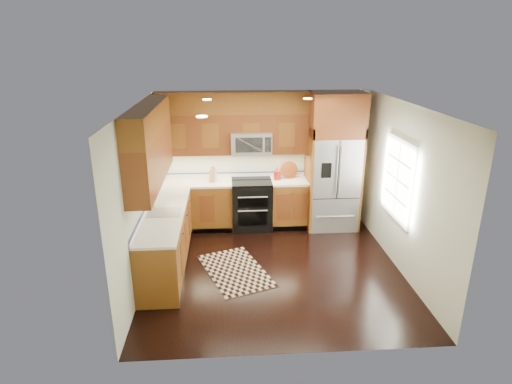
{
  "coord_description": "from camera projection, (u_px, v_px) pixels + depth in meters",
  "views": [
    {
      "loc": [
        -0.7,
        -6.04,
        3.46
      ],
      "look_at": [
        -0.24,
        0.6,
        1.1
      ],
      "focal_mm": 30.0,
      "sensor_mm": 36.0,
      "label": 1
    }
  ],
  "objects": [
    {
      "name": "range",
      "position": [
        252.0,
        204.0,
        8.28
      ],
      "size": [
        0.76,
        0.67,
        0.95
      ],
      "color": "black",
      "rests_on": "ground"
    },
    {
      "name": "upper_cabinets",
      "position": [
        200.0,
        132.0,
        7.15
      ],
      "size": [
        2.85,
        3.0,
        1.15
      ],
      "color": "brown",
      "rests_on": "ground"
    },
    {
      "name": "sink_faucet",
      "position": [
        162.0,
        209.0,
        6.65
      ],
      "size": [
        0.54,
        0.44,
        0.37
      ],
      "color": "#B2B2B7",
      "rests_on": "countertop"
    },
    {
      "name": "base_cabinets",
      "position": [
        199.0,
        223.0,
        7.5
      ],
      "size": [
        2.85,
        3.0,
        0.9
      ],
      "color": "brown",
      "rests_on": "ground"
    },
    {
      "name": "knife_block",
      "position": [
        213.0,
        175.0,
        8.09
      ],
      "size": [
        0.14,
        0.17,
        0.29
      ],
      "color": "tan",
      "rests_on": "countertop"
    },
    {
      "name": "cutting_board",
      "position": [
        289.0,
        177.0,
        8.31
      ],
      "size": [
        0.38,
        0.38,
        0.02
      ],
      "primitive_type": "cylinder",
      "rotation": [
        0.0,
        0.0,
        0.15
      ],
      "color": "brown",
      "rests_on": "countertop"
    },
    {
      "name": "rug",
      "position": [
        235.0,
        270.0,
        6.81
      ],
      "size": [
        1.28,
        1.61,
        0.01
      ],
      "primitive_type": "cube",
      "rotation": [
        0.0,
        0.0,
        0.35
      ],
      "color": "black",
      "rests_on": "ground"
    },
    {
      "name": "ground",
      "position": [
        274.0,
        268.0,
        6.88
      ],
      "size": [
        4.0,
        4.0,
        0.0
      ],
      "primitive_type": "plane",
      "color": "black",
      "rests_on": "ground"
    },
    {
      "name": "microwave",
      "position": [
        251.0,
        143.0,
        8.0
      ],
      "size": [
        0.76,
        0.4,
        0.42
      ],
      "color": "#B2B2B7",
      "rests_on": "ground"
    },
    {
      "name": "wall_back",
      "position": [
        263.0,
        158.0,
        8.33
      ],
      "size": [
        4.0,
        0.02,
        2.6
      ],
      "primitive_type": "cube",
      "color": "silver",
      "rests_on": "ground"
    },
    {
      "name": "wall_left",
      "position": [
        140.0,
        196.0,
        6.32
      ],
      "size": [
        0.02,
        4.0,
        2.6
      ],
      "primitive_type": "cube",
      "color": "silver",
      "rests_on": "ground"
    },
    {
      "name": "window",
      "position": [
        398.0,
        179.0,
        6.73
      ],
      "size": [
        0.04,
        1.1,
        1.3
      ],
      "color": "white",
      "rests_on": "ground"
    },
    {
      "name": "countertop",
      "position": [
        206.0,
        195.0,
        7.46
      ],
      "size": [
        2.86,
        3.01,
        0.04
      ],
      "color": "white",
      "rests_on": "base_cabinets"
    },
    {
      "name": "wall_right",
      "position": [
        404.0,
        189.0,
        6.58
      ],
      "size": [
        0.02,
        4.0,
        2.6
      ],
      "primitive_type": "cube",
      "color": "silver",
      "rests_on": "ground"
    },
    {
      "name": "refrigerator",
      "position": [
        334.0,
        162.0,
        8.06
      ],
      "size": [
        0.98,
        0.75,
        2.6
      ],
      "color": "#B2B2B7",
      "rests_on": "ground"
    },
    {
      "name": "utensil_crock",
      "position": [
        277.0,
        173.0,
        8.18
      ],
      "size": [
        0.15,
        0.15,
        0.38
      ],
      "color": "#A02113",
      "rests_on": "countertop"
    }
  ]
}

